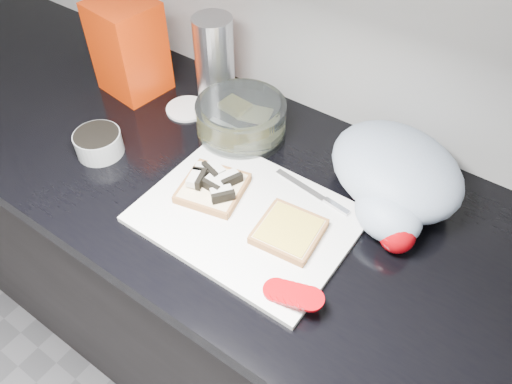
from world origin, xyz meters
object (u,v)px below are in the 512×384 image
cutting_board (247,217)px  bread_bag (129,48)px  glass_bowl (241,120)px  steel_canister (215,62)px

cutting_board → bread_bag: size_ratio=1.78×
cutting_board → glass_bowl: glass_bowl is taller
cutting_board → bread_bag: 0.54m
cutting_board → glass_bowl: (-0.16, 0.20, 0.04)m
bread_bag → cutting_board: bearing=-14.5°
cutting_board → steel_canister: steel_canister is taller
glass_bowl → bread_bag: bread_bag is taller
bread_bag → steel_canister: size_ratio=1.03×
steel_canister → glass_bowl: bearing=-28.8°
bread_bag → steel_canister: bread_bag is taller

